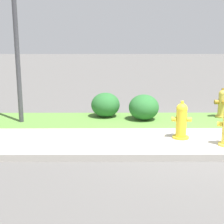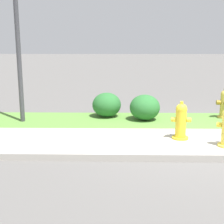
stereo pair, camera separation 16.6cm
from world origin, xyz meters
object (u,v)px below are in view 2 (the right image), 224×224
fire_hydrant_mid_block (181,121)px  shrub_bush_near_lamp (107,105)px  fire_hydrant_at_driveway (224,104)px  shrub_bush_mid_verge (145,107)px

fire_hydrant_mid_block → shrub_bush_near_lamp: size_ratio=1.03×
fire_hydrant_at_driveway → shrub_bush_mid_verge: bearing=99.5°
fire_hydrant_at_driveway → shrub_bush_near_lamp: (-3.02, 0.09, -0.05)m
shrub_bush_near_lamp → shrub_bush_mid_verge: (0.97, -0.35, 0.00)m
fire_hydrant_mid_block → shrub_bush_near_lamp: fire_hydrant_mid_block is taller
fire_hydrant_mid_block → fire_hydrant_at_driveway: 2.39m
fire_hydrant_mid_block → fire_hydrant_at_driveway: (1.47, 1.88, -0.00)m
fire_hydrant_at_driveway → fire_hydrant_mid_block: bearing=144.3°
fire_hydrant_at_driveway → shrub_bush_mid_verge: 2.07m
fire_hydrant_at_driveway → shrub_bush_mid_verge: (-2.05, -0.26, -0.05)m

